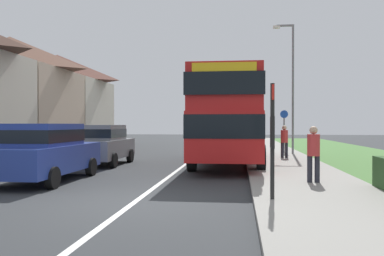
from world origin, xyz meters
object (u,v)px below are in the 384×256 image
(pedestrian_at_stop, at_px, (313,151))
(cycle_route_sign, at_px, (284,130))
(parked_car_grey, at_px, (102,143))
(parked_car_blue, at_px, (44,150))
(pedestrian_walking_away, at_px, (284,140))
(double_decker_bus, at_px, (228,115))
(bus_stop_sign, at_px, (272,133))
(street_lamp_mid, at_px, (291,80))

(pedestrian_at_stop, xyz_separation_m, cycle_route_sign, (0.49, 11.86, 0.45))
(parked_car_grey, distance_m, pedestrian_at_stop, 9.39)
(pedestrian_at_stop, relative_size, cycle_route_sign, 0.66)
(parked_car_blue, bearing_deg, pedestrian_walking_away, 45.87)
(double_decker_bus, bearing_deg, parked_car_blue, -132.70)
(parked_car_blue, relative_size, pedestrian_walking_away, 2.71)
(bus_stop_sign, distance_m, street_lamp_mid, 14.44)
(pedestrian_at_stop, xyz_separation_m, pedestrian_walking_away, (0.11, 8.29, 0.00))
(parked_car_grey, relative_size, pedestrian_walking_away, 2.38)
(pedestrian_at_stop, bearing_deg, double_decker_bus, 113.13)
(double_decker_bus, xyz_separation_m, street_lamp_mid, (3.31, 5.51, 2.02))
(double_decker_bus, xyz_separation_m, cycle_route_sign, (2.99, 5.99, -0.71))
(bus_stop_sign, xyz_separation_m, cycle_route_sign, (1.82, 14.52, -0.11))
(bus_stop_sign, bearing_deg, pedestrian_at_stop, 63.42)
(pedestrian_at_stop, distance_m, pedestrian_walking_away, 8.29)
(double_decker_bus, xyz_separation_m, parked_car_blue, (-5.34, -5.79, -1.19))
(parked_car_blue, relative_size, pedestrian_at_stop, 2.71)
(pedestrian_at_stop, bearing_deg, bus_stop_sign, -116.58)
(pedestrian_walking_away, bearing_deg, cycle_route_sign, 84.06)
(parked_car_grey, xyz_separation_m, bus_stop_sign, (6.52, -7.80, 0.61))
(double_decker_bus, distance_m, parked_car_grey, 5.53)
(double_decker_bus, distance_m, pedestrian_at_stop, 6.49)
(pedestrian_walking_away, relative_size, bus_stop_sign, 0.64)
(double_decker_bus, bearing_deg, cycle_route_sign, 63.46)
(pedestrian_walking_away, height_order, cycle_route_sign, cycle_route_sign)
(double_decker_bus, height_order, parked_car_grey, double_decker_bus)
(pedestrian_walking_away, height_order, bus_stop_sign, bus_stop_sign)
(parked_car_blue, height_order, pedestrian_at_stop, parked_car_blue)
(bus_stop_sign, distance_m, cycle_route_sign, 14.63)
(pedestrian_at_stop, bearing_deg, cycle_route_sign, 87.66)
(double_decker_bus, relative_size, pedestrian_at_stop, 5.79)
(cycle_route_sign, distance_m, street_lamp_mid, 2.80)
(pedestrian_walking_away, bearing_deg, double_decker_bus, -137.27)
(parked_car_grey, xyz_separation_m, cycle_route_sign, (8.34, 6.72, 0.50))
(parked_car_blue, height_order, street_lamp_mid, street_lamp_mid)
(double_decker_bus, relative_size, bus_stop_sign, 3.72)
(pedestrian_walking_away, height_order, street_lamp_mid, street_lamp_mid)
(bus_stop_sign, bearing_deg, parked_car_grey, 129.89)
(parked_car_grey, xyz_separation_m, pedestrian_at_stop, (7.85, -5.14, 0.05))
(parked_car_grey, height_order, pedestrian_walking_away, parked_car_grey)
(pedestrian_walking_away, distance_m, cycle_route_sign, 3.62)
(cycle_route_sign, bearing_deg, parked_car_grey, -141.15)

